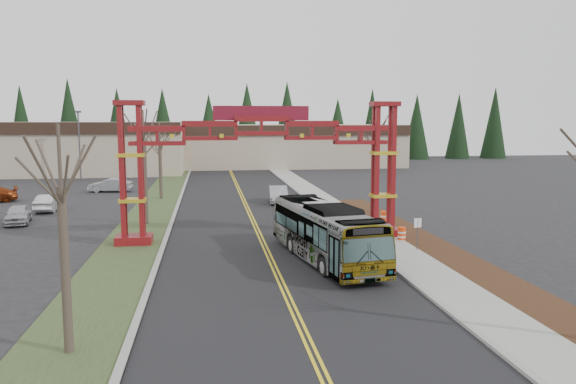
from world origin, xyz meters
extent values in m
plane|color=black|center=(0.00, 0.00, 0.00)|extent=(200.00, 200.00, 0.00)
cube|color=black|center=(0.00, 25.00, 0.01)|extent=(12.00, 110.00, 0.02)
cube|color=yellow|center=(-0.12, 25.00, 0.03)|extent=(0.12, 100.00, 0.01)
cube|color=yellow|center=(0.12, 25.00, 0.03)|extent=(0.12, 100.00, 0.01)
cube|color=gray|center=(6.15, 25.00, 0.07)|extent=(0.30, 110.00, 0.15)
cube|color=gray|center=(7.60, 25.00, 0.08)|extent=(2.60, 110.00, 0.14)
cube|color=black|center=(10.20, 10.00, 0.06)|extent=(2.60, 50.00, 0.12)
cube|color=#2D4020|center=(-8.00, 25.00, 0.04)|extent=(4.00, 110.00, 0.08)
cube|color=gray|center=(-6.15, 25.00, 0.07)|extent=(0.30, 110.00, 0.15)
cube|color=#600C10|center=(-8.00, 18.00, 0.30)|extent=(2.20, 1.60, 0.60)
cube|color=#600C10|center=(-8.55, 17.65, 4.60)|extent=(0.28, 0.28, 8.00)
cube|color=#600C10|center=(-7.45, 17.65, 4.60)|extent=(0.28, 0.28, 8.00)
cube|color=#600C10|center=(-8.55, 18.35, 4.60)|extent=(0.28, 0.28, 8.00)
cube|color=#600C10|center=(-7.45, 18.35, 4.60)|extent=(0.28, 0.28, 8.00)
cube|color=gold|center=(-8.00, 18.00, 2.80)|extent=(1.60, 1.10, 0.22)
cube|color=gold|center=(-8.00, 18.00, 5.60)|extent=(1.60, 1.10, 0.22)
cube|color=#600C10|center=(-8.00, 18.00, 8.75)|extent=(1.80, 1.20, 0.30)
cube|color=#600C10|center=(8.00, 18.00, 0.30)|extent=(2.20, 1.60, 0.60)
cube|color=#600C10|center=(7.45, 17.65, 4.60)|extent=(0.28, 0.28, 8.00)
cube|color=#600C10|center=(8.55, 17.65, 4.60)|extent=(0.28, 0.28, 8.00)
cube|color=#600C10|center=(7.45, 18.35, 4.60)|extent=(0.28, 0.28, 8.00)
cube|color=#600C10|center=(8.55, 18.35, 4.60)|extent=(0.28, 0.28, 8.00)
cube|color=gold|center=(8.00, 18.00, 2.80)|extent=(1.60, 1.10, 0.22)
cube|color=gold|center=(8.00, 18.00, 5.60)|extent=(1.60, 1.10, 0.22)
cube|color=#600C10|center=(8.00, 18.00, 8.75)|extent=(1.80, 1.20, 0.30)
cube|color=#600C10|center=(0.00, 18.00, 7.50)|extent=(16.00, 0.90, 1.00)
cube|color=#600C10|center=(0.00, 18.00, 6.60)|extent=(16.00, 0.90, 0.60)
cube|color=maroon|center=(0.00, 18.00, 8.15)|extent=(6.00, 0.25, 0.90)
cube|color=tan|center=(-30.00, 72.00, 3.75)|extent=(46.00, 22.00, 7.50)
cube|color=black|center=(-30.00, 60.90, 6.70)|extent=(46.00, 0.40, 1.60)
cube|color=tan|center=(10.00, 80.00, 3.50)|extent=(38.00, 20.00, 7.00)
cube|color=black|center=(10.00, 69.90, 6.20)|extent=(38.00, 0.40, 1.60)
cone|color=black|center=(-38.00, 92.00, 6.50)|extent=(5.60, 5.60, 13.00)
cylinder|color=#382D26|center=(-38.00, 92.00, 0.80)|extent=(0.80, 0.80, 1.60)
cone|color=black|center=(-29.50, 92.00, 6.50)|extent=(5.60, 5.60, 13.00)
cylinder|color=#382D26|center=(-29.50, 92.00, 0.80)|extent=(0.80, 0.80, 1.60)
cone|color=black|center=(-21.00, 92.00, 6.50)|extent=(5.60, 5.60, 13.00)
cylinder|color=#382D26|center=(-21.00, 92.00, 0.80)|extent=(0.80, 0.80, 1.60)
cone|color=black|center=(-12.50, 92.00, 6.50)|extent=(5.60, 5.60, 13.00)
cylinder|color=#382D26|center=(-12.50, 92.00, 0.80)|extent=(0.80, 0.80, 1.60)
cone|color=black|center=(-4.00, 92.00, 6.50)|extent=(5.60, 5.60, 13.00)
cylinder|color=#382D26|center=(-4.00, 92.00, 0.80)|extent=(0.80, 0.80, 1.60)
cone|color=black|center=(4.50, 92.00, 6.50)|extent=(5.60, 5.60, 13.00)
cylinder|color=#382D26|center=(4.50, 92.00, 0.80)|extent=(0.80, 0.80, 1.60)
cone|color=black|center=(13.00, 92.00, 6.50)|extent=(5.60, 5.60, 13.00)
cylinder|color=#382D26|center=(13.00, 92.00, 0.80)|extent=(0.80, 0.80, 1.60)
cone|color=black|center=(21.50, 92.00, 6.50)|extent=(5.60, 5.60, 13.00)
cylinder|color=#382D26|center=(21.50, 92.00, 0.80)|extent=(0.80, 0.80, 1.60)
cone|color=black|center=(30.00, 92.00, 6.50)|extent=(5.60, 5.60, 13.00)
cylinder|color=#382D26|center=(30.00, 92.00, 0.80)|extent=(0.80, 0.80, 1.60)
cone|color=black|center=(38.50, 92.00, 6.50)|extent=(5.60, 5.60, 13.00)
cylinder|color=#382D26|center=(38.50, 92.00, 0.80)|extent=(0.80, 0.80, 1.60)
cone|color=black|center=(47.00, 92.00, 6.50)|extent=(5.60, 5.60, 13.00)
cylinder|color=#382D26|center=(47.00, 92.00, 0.80)|extent=(0.80, 0.80, 1.60)
cone|color=black|center=(55.50, 92.00, 6.50)|extent=(5.60, 5.60, 13.00)
cylinder|color=#382D26|center=(55.50, 92.00, 0.80)|extent=(0.80, 0.80, 1.60)
imported|color=#A0A2A7|center=(2.95, 12.37, 1.59)|extent=(4.47, 11.70, 3.18)
imported|color=#A5A8AD|center=(3.12, 34.57, 0.79)|extent=(1.98, 4.87, 1.57)
imported|color=#ADADB5|center=(-17.55, 26.65, 0.71)|extent=(2.45, 4.43, 1.43)
imported|color=silver|center=(-16.86, 32.61, 0.72)|extent=(1.62, 4.42, 1.45)
imported|color=#A4A5AB|center=(-13.90, 45.25, 0.75)|extent=(4.69, 2.01, 1.50)
cylinder|color=#382D26|center=(-8.00, 1.31, 2.79)|extent=(0.30, 0.30, 5.59)
cylinder|color=#382D26|center=(-8.00, 1.31, 6.54)|extent=(0.11, 0.11, 2.09)
cylinder|color=#382D26|center=(-8.00, 25.04, 3.13)|extent=(0.34, 0.34, 6.26)
cylinder|color=#382D26|center=(-8.00, 25.04, 7.32)|extent=(0.13, 0.13, 2.32)
cylinder|color=#382D26|center=(-8.00, 38.77, 2.69)|extent=(0.33, 0.33, 5.38)
cylinder|color=#382D26|center=(-8.00, 38.77, 6.40)|extent=(0.12, 0.12, 2.25)
cylinder|color=#382D26|center=(10.00, 27.02, 3.10)|extent=(0.31, 0.31, 6.19)
cylinder|color=#382D26|center=(10.00, 27.02, 7.17)|extent=(0.12, 0.12, 2.15)
cylinder|color=#3F3F44|center=(-19.68, 57.80, 4.36)|extent=(0.19, 0.19, 8.72)
cube|color=#3F3F44|center=(-19.68, 57.80, 8.82)|extent=(0.78, 0.39, 0.24)
cylinder|color=#3F3F44|center=(8.75, 13.63, 1.01)|extent=(0.06, 0.06, 2.02)
cube|color=white|center=(8.75, 13.63, 1.74)|extent=(0.46, 0.11, 0.55)
cylinder|color=#F5400D|center=(8.82, 16.50, 0.47)|extent=(0.49, 0.49, 0.94)
cylinder|color=white|center=(8.82, 16.50, 0.61)|extent=(0.51, 0.51, 0.11)
cylinder|color=white|center=(8.82, 16.50, 0.33)|extent=(0.51, 0.51, 0.11)
cylinder|color=#F5400D|center=(8.65, 19.34, 0.47)|extent=(0.49, 0.49, 0.94)
cylinder|color=white|center=(8.65, 19.34, 0.61)|extent=(0.51, 0.51, 0.11)
cylinder|color=white|center=(8.65, 19.34, 0.33)|extent=(0.51, 0.51, 0.11)
cylinder|color=#F5400D|center=(9.51, 22.23, 0.51)|extent=(0.54, 0.54, 1.03)
cylinder|color=white|center=(9.51, 22.23, 0.67)|extent=(0.56, 0.56, 0.12)
cylinder|color=white|center=(9.51, 22.23, 0.36)|extent=(0.56, 0.56, 0.12)
camera|label=1|loc=(-3.32, -17.29, 7.67)|focal=35.00mm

